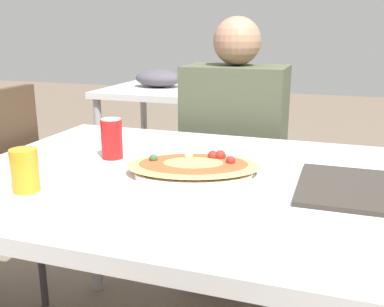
{
  "coord_description": "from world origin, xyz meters",
  "views": [
    {
      "loc": [
        0.38,
        -1.12,
        1.13
      ],
      "look_at": [
        -0.0,
        0.0,
        0.8
      ],
      "focal_mm": 42.0,
      "sensor_mm": 36.0,
      "label": 1
    }
  ],
  "objects_px": {
    "soda_can": "(112,139)",
    "drink_glass": "(25,170)",
    "pizza_main": "(192,167)",
    "chair_far_seated": "(239,166)",
    "person_seated": "(234,134)",
    "dining_table": "(193,196)"
  },
  "relations": [
    {
      "from": "soda_can",
      "to": "drink_glass",
      "type": "relative_size",
      "value": 1.16
    },
    {
      "from": "pizza_main",
      "to": "drink_glass",
      "type": "bearing_deg",
      "value": -142.8
    },
    {
      "from": "drink_glass",
      "to": "soda_can",
      "type": "bearing_deg",
      "value": 79.4
    },
    {
      "from": "chair_far_seated",
      "to": "pizza_main",
      "type": "height_order",
      "value": "chair_far_seated"
    },
    {
      "from": "person_seated",
      "to": "pizza_main",
      "type": "xyz_separation_m",
      "value": [
        0.05,
        -0.69,
        0.06
      ]
    },
    {
      "from": "pizza_main",
      "to": "drink_glass",
      "type": "distance_m",
      "value": 0.44
    },
    {
      "from": "soda_can",
      "to": "chair_far_seated",
      "type": "bearing_deg",
      "value": 72.16
    },
    {
      "from": "chair_far_seated",
      "to": "soda_can",
      "type": "bearing_deg",
      "value": 72.16
    },
    {
      "from": "person_seated",
      "to": "drink_glass",
      "type": "distance_m",
      "value": 1.01
    },
    {
      "from": "person_seated",
      "to": "drink_glass",
      "type": "xyz_separation_m",
      "value": [
        -0.3,
        -0.96,
        0.1
      ]
    },
    {
      "from": "pizza_main",
      "to": "soda_can",
      "type": "relative_size",
      "value": 3.42
    },
    {
      "from": "chair_far_seated",
      "to": "pizza_main",
      "type": "relative_size",
      "value": 2.18
    },
    {
      "from": "pizza_main",
      "to": "person_seated",
      "type": "bearing_deg",
      "value": 93.75
    },
    {
      "from": "person_seated",
      "to": "drink_glass",
      "type": "bearing_deg",
      "value": 72.52
    },
    {
      "from": "chair_far_seated",
      "to": "pizza_main",
      "type": "bearing_deg",
      "value": 93.21
    },
    {
      "from": "person_seated",
      "to": "soda_can",
      "type": "bearing_deg",
      "value": 69.08
    },
    {
      "from": "pizza_main",
      "to": "soda_can",
      "type": "bearing_deg",
      "value": 166.75
    },
    {
      "from": "soda_can",
      "to": "person_seated",
      "type": "bearing_deg",
      "value": 69.08
    },
    {
      "from": "dining_table",
      "to": "chair_far_seated",
      "type": "xyz_separation_m",
      "value": [
        -0.05,
        0.82,
        -0.16
      ]
    },
    {
      "from": "person_seated",
      "to": "chair_far_seated",
      "type": "bearing_deg",
      "value": -90.0
    },
    {
      "from": "dining_table",
      "to": "chair_far_seated",
      "type": "height_order",
      "value": "chair_far_seated"
    },
    {
      "from": "dining_table",
      "to": "soda_can",
      "type": "height_order",
      "value": "soda_can"
    }
  ]
}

